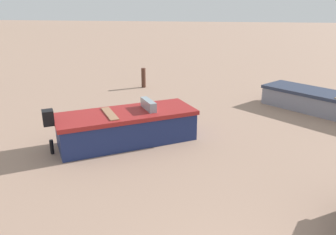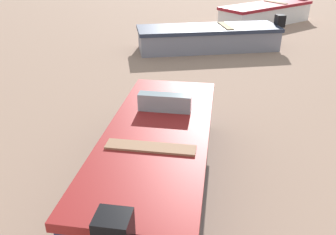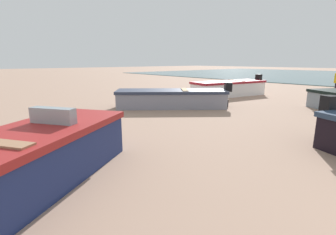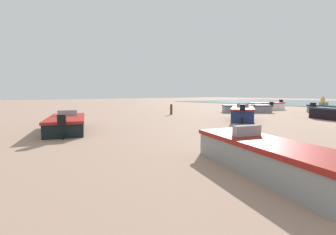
% 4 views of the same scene
% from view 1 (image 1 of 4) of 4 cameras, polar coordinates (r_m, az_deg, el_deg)
% --- Properties ---
extents(boat_grey_0, '(4.13, 4.59, 1.09)m').
position_cam_1_polar(boat_grey_0, '(13.38, 26.06, 2.26)').
color(boat_grey_0, gray).
rests_on(boat_grey_0, ground).
extents(boat_navy_2, '(3.42, 4.13, 1.23)m').
position_cam_1_polar(boat_navy_2, '(9.56, -7.25, -1.57)').
color(boat_navy_2, navy).
rests_on(boat_navy_2, ground).
extents(mooring_post_near_water, '(0.21, 0.21, 0.94)m').
position_cam_1_polar(mooring_post_near_water, '(16.00, -4.29, 6.93)').
color(mooring_post_near_water, '#4F2F24').
rests_on(mooring_post_near_water, ground).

